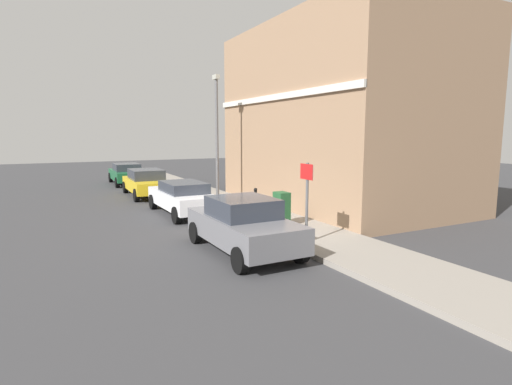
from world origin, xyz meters
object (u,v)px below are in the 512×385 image
(utility_cabinet, at_px, (282,210))
(bollard_near_cabinet, at_px, (255,200))
(car_grey, at_px, (243,225))
(car_yellow, at_px, (146,182))
(car_white, at_px, (183,197))
(car_green, at_px, (127,173))
(street_sign, at_px, (307,191))
(lamppost, at_px, (217,133))

(utility_cabinet, height_order, bollard_near_cabinet, utility_cabinet)
(car_grey, xyz_separation_m, car_yellow, (-0.06, 11.65, -0.04))
(car_white, bearing_deg, car_green, 0.02)
(bollard_near_cabinet, bearing_deg, car_green, 100.47)
(car_grey, distance_m, car_white, 6.00)
(car_yellow, distance_m, bollard_near_cabinet, 8.10)
(street_sign, bearing_deg, car_white, 104.30)
(bollard_near_cabinet, distance_m, lamppost, 4.47)
(car_grey, bearing_deg, street_sign, -104.67)
(bollard_near_cabinet, bearing_deg, car_yellow, 107.80)
(car_grey, distance_m, car_green, 17.39)
(utility_cabinet, bearing_deg, lamppost, 90.04)
(car_green, height_order, lamppost, lamppost)
(car_green, bearing_deg, utility_cabinet, -170.18)
(car_green, xyz_separation_m, bollard_near_cabinet, (2.49, -13.45, -0.01))
(street_sign, bearing_deg, car_yellow, 98.68)
(car_grey, relative_size, car_yellow, 0.94)
(car_green, distance_m, lamppost, 10.43)
(street_sign, distance_m, lamppost, 8.20)
(car_grey, distance_m, bollard_near_cabinet, 4.62)
(car_grey, height_order, bollard_near_cabinet, car_grey)
(car_white, xyz_separation_m, utility_cabinet, (2.17, -4.20, -0.04))
(car_yellow, relative_size, lamppost, 0.78)
(utility_cabinet, bearing_deg, car_green, 98.70)
(car_white, height_order, street_sign, street_sign)
(car_grey, height_order, car_green, car_grey)
(car_white, relative_size, lamppost, 0.79)
(street_sign, bearing_deg, car_grey, 165.99)
(utility_cabinet, xyz_separation_m, bollard_near_cabinet, (0.10, 2.13, 0.02))
(car_yellow, bearing_deg, lamppost, -148.82)
(utility_cabinet, bearing_deg, car_grey, -142.06)
(street_sign, bearing_deg, utility_cabinet, 76.78)
(car_white, height_order, car_yellow, car_yellow)
(bollard_near_cabinet, distance_m, street_sign, 4.53)
(bollard_near_cabinet, height_order, lamppost, lamppost)
(car_yellow, relative_size, utility_cabinet, 3.88)
(car_green, bearing_deg, car_white, -177.80)
(car_grey, distance_m, street_sign, 2.04)
(car_yellow, distance_m, utility_cabinet, 10.13)
(car_white, height_order, utility_cabinet, car_white)
(bollard_near_cabinet, xyz_separation_m, street_sign, (-0.63, -4.38, 0.96))
(car_white, bearing_deg, car_yellow, 1.00)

